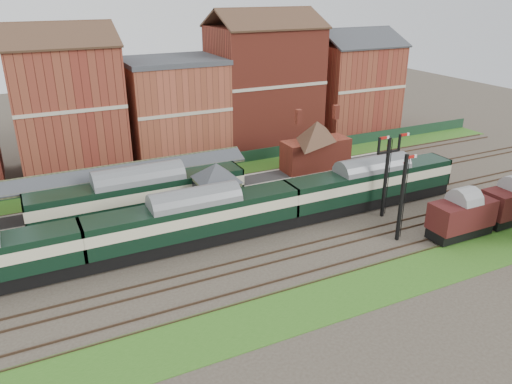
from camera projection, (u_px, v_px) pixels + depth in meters
name	position (u px, v px, depth m)	size (l,w,h in m)	color
ground	(261.00, 230.00, 46.19)	(160.00, 160.00, 0.00)	#473D33
grass_back	(201.00, 175.00, 59.43)	(90.00, 4.50, 0.06)	#2D6619
grass_front	(336.00, 297.00, 36.23)	(90.00, 5.00, 0.06)	#2D6619
fence	(195.00, 165.00, 60.81)	(90.00, 0.12, 1.50)	#193823
platform	(177.00, 197.00, 52.03)	(55.00, 3.40, 1.00)	#2D2D2D
signal_box	(217.00, 192.00, 46.43)	(5.40, 5.40, 6.00)	#5B7251
brick_hut	(291.00, 197.00, 50.46)	(3.20, 2.64, 2.94)	maroon
station_building	(316.00, 144.00, 57.64)	(8.10, 8.10, 5.90)	#9A3727
canopy	(114.00, 169.00, 48.02)	(26.00, 3.89, 4.08)	#474B2F
semaphore_bracket	(387.00, 172.00, 47.25)	(3.60, 0.25, 8.18)	black
semaphore_siding	(402.00, 197.00, 42.88)	(1.23, 0.25, 8.00)	black
town_backdrop	(173.00, 103.00, 64.14)	(69.00, 10.00, 16.00)	#9A3727
dmu_train	(196.00, 219.00, 42.64)	(56.14, 2.95, 4.31)	black
platform_railcar	(140.00, 196.00, 46.68)	(20.08, 3.16, 4.63)	black
goods_van_a	(462.00, 216.00, 44.20)	(5.98, 2.59, 3.63)	black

